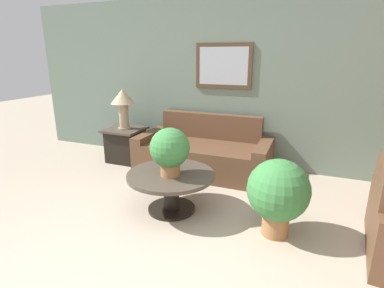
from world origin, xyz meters
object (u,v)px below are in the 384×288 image
object	(u,v)px
table_lamp	(123,101)
potted_plant_floor	(278,192)
potted_plant_on_table	(170,149)
couch_main	(204,154)
side_table	(126,144)
coffee_table	(171,183)

from	to	relation	value
table_lamp	potted_plant_floor	xyz separation A→B (m)	(2.63, -1.32, -0.56)
table_lamp	potted_plant_on_table	bearing A→B (deg)	-41.63
couch_main	side_table	size ratio (longest dim) A/B	3.32
couch_main	potted_plant_floor	bearing A→B (deg)	-47.45
potted_plant_on_table	potted_plant_floor	distance (m)	1.19
couch_main	potted_plant_floor	xyz separation A→B (m)	(1.25, -1.36, 0.18)
couch_main	coffee_table	bearing A→B (deg)	-86.96
side_table	potted_plant_floor	bearing A→B (deg)	-26.58
coffee_table	table_lamp	world-z (taller)	table_lamp
coffee_table	potted_plant_floor	bearing A→B (deg)	-2.98
couch_main	table_lamp	world-z (taller)	table_lamp
side_table	potted_plant_floor	world-z (taller)	potted_plant_floor
couch_main	table_lamp	xyz separation A→B (m)	(-1.38, -0.04, 0.74)
couch_main	coffee_table	size ratio (longest dim) A/B	2.01
table_lamp	potted_plant_on_table	distance (m)	1.99
couch_main	potted_plant_floor	distance (m)	1.85
couch_main	potted_plant_floor	world-z (taller)	couch_main
coffee_table	table_lamp	xyz separation A→B (m)	(-1.45, 1.25, 0.68)
couch_main	side_table	bearing A→B (deg)	-178.26
potted_plant_on_table	potted_plant_floor	xyz separation A→B (m)	(1.16, -0.01, -0.30)
coffee_table	side_table	distance (m)	1.92
coffee_table	potted_plant_on_table	distance (m)	0.43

